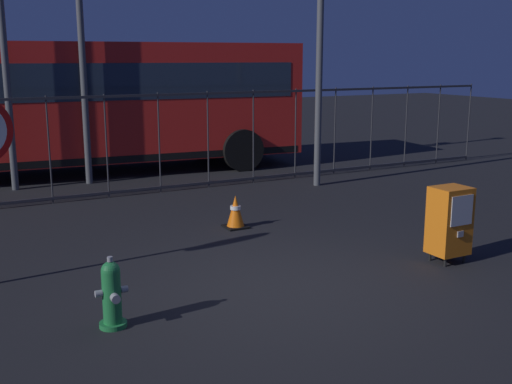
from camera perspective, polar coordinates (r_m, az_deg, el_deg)
ground_plane at (r=7.57m, az=2.27°, el=-8.62°), size 60.00×60.00×0.00m
fire_hydrant at (r=6.55m, az=-12.99°, el=-9.05°), size 0.33×0.31×0.75m
newspaper_box_primary at (r=8.67m, az=17.18°, el=-2.49°), size 0.48×0.42×1.02m
traffic_cone at (r=10.02m, az=-1.88°, el=-1.82°), size 0.36×0.36×0.53m
fence_barrier at (r=12.50m, az=-11.09°, el=4.31°), size 18.03×0.04×2.00m
bus_near at (r=15.21m, az=-16.18°, el=8.05°), size 10.68×3.53×3.00m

